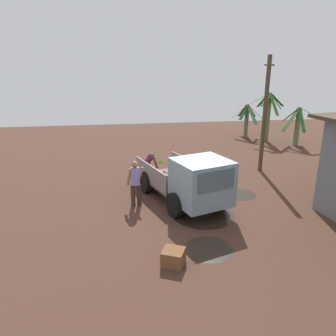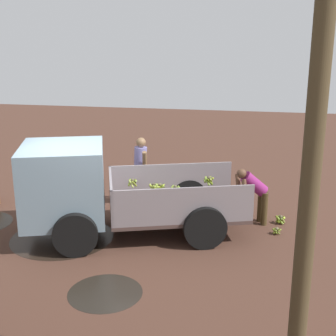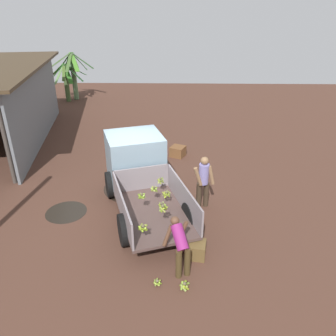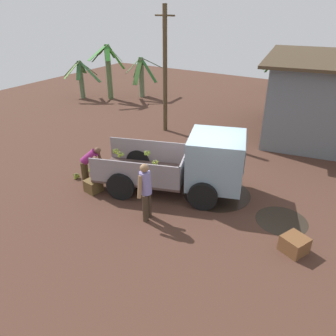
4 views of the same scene
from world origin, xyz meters
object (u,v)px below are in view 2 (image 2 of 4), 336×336
object	(u,v)px
utility_pole	(310,182)
person_worker_loading	(254,191)
banana_bunch_on_ground_0	(280,219)
cargo_truck	(85,189)
banana_bunch_on_ground_1	(277,230)
wooden_crate_0	(233,207)
person_foreground_visitor	(141,168)

from	to	relation	value
utility_pole	person_worker_loading	world-z (taller)	utility_pole
person_worker_loading	banana_bunch_on_ground_0	distance (m)	0.92
utility_pole	banana_bunch_on_ground_0	distance (m)	6.32
cargo_truck	banana_bunch_on_ground_1	xyz separation A→B (m)	(-4.01, -0.83, -0.98)
utility_pole	cargo_truck	bearing A→B (deg)	-46.85
banana_bunch_on_ground_0	person_worker_loading	bearing A→B (deg)	10.23
cargo_truck	utility_pole	bearing A→B (deg)	114.57
cargo_truck	banana_bunch_on_ground_1	world-z (taller)	cargo_truck
banana_bunch_on_ground_0	wooden_crate_0	size ratio (longest dim) A/B	0.53
cargo_truck	wooden_crate_0	size ratio (longest dim) A/B	10.67
cargo_truck	banana_bunch_on_ground_1	bearing A→B (deg)	173.16
person_foreground_visitor	wooden_crate_0	world-z (taller)	person_foreground_visitor
utility_pole	banana_bunch_on_ground_1	bearing A→B (deg)	-90.13
banana_bunch_on_ground_0	person_foreground_visitor	bearing A→B (deg)	-10.47
banana_bunch_on_ground_0	wooden_crate_0	xyz separation A→B (m)	(1.11, -0.32, 0.10)
banana_bunch_on_ground_0	banana_bunch_on_ground_1	world-z (taller)	banana_bunch_on_ground_0
person_foreground_visitor	banana_bunch_on_ground_0	xyz separation A→B (m)	(-3.44, 0.64, -0.86)
cargo_truck	person_foreground_visitor	bearing A→B (deg)	-126.45
person_worker_loading	banana_bunch_on_ground_0	world-z (taller)	person_worker_loading
person_foreground_visitor	wooden_crate_0	distance (m)	2.47
utility_pole	person_worker_loading	distance (m)	5.98
person_foreground_visitor	person_worker_loading	xyz separation A→B (m)	(-2.82, 0.75, -0.19)
person_foreground_visitor	wooden_crate_0	bearing A→B (deg)	-20.85
utility_pole	person_foreground_visitor	bearing A→B (deg)	-62.38
cargo_truck	person_foreground_visitor	world-z (taller)	cargo_truck
person_foreground_visitor	banana_bunch_on_ground_1	distance (m)	3.67
cargo_truck	person_worker_loading	size ratio (longest dim) A/B	3.76
utility_pole	banana_bunch_on_ground_1	size ratio (longest dim) A/B	26.38
banana_bunch_on_ground_0	banana_bunch_on_ground_1	size ratio (longest dim) A/B	1.18
cargo_truck	person_worker_loading	world-z (taller)	cargo_truck
wooden_crate_0	cargo_truck	bearing A→B (deg)	30.53
utility_pole	banana_bunch_on_ground_0	bearing A→B (deg)	-91.12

